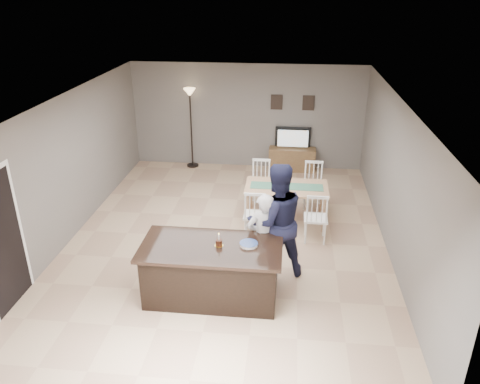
# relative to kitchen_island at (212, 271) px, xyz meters

# --- Properties ---
(floor) EXTENTS (8.00, 8.00, 0.00)m
(floor) POSITION_rel_kitchen_island_xyz_m (0.00, 1.80, -0.45)
(floor) COLOR tan
(floor) RESTS_ON ground
(room_shell) EXTENTS (8.00, 8.00, 8.00)m
(room_shell) POSITION_rel_kitchen_island_xyz_m (0.00, 1.80, 1.22)
(room_shell) COLOR slate
(room_shell) RESTS_ON floor
(kitchen_island) EXTENTS (2.15, 1.10, 0.90)m
(kitchen_island) POSITION_rel_kitchen_island_xyz_m (0.00, 0.00, 0.00)
(kitchen_island) COLOR black
(kitchen_island) RESTS_ON floor
(tv_console) EXTENTS (1.20, 0.40, 0.60)m
(tv_console) POSITION_rel_kitchen_island_xyz_m (1.20, 5.57, -0.15)
(tv_console) COLOR brown
(tv_console) RESTS_ON floor
(television) EXTENTS (0.91, 0.12, 0.53)m
(television) POSITION_rel_kitchen_island_xyz_m (1.20, 5.64, 0.41)
(television) COLOR black
(television) RESTS_ON tv_console
(tv_screen_glow) EXTENTS (0.78, 0.00, 0.78)m
(tv_screen_glow) POSITION_rel_kitchen_island_xyz_m (1.20, 5.56, 0.42)
(tv_screen_glow) COLOR orange
(tv_screen_glow) RESTS_ON tv_console
(picture_frames) EXTENTS (1.10, 0.02, 0.38)m
(picture_frames) POSITION_rel_kitchen_island_xyz_m (1.15, 5.78, 1.30)
(picture_frames) COLOR black
(picture_frames) RESTS_ON room_shell
(doorway) EXTENTS (0.00, 2.10, 2.65)m
(doorway) POSITION_rel_kitchen_island_xyz_m (-2.99, -0.50, 0.80)
(doorway) COLOR black
(doorway) RESTS_ON floor
(woman) EXTENTS (0.65, 0.53, 1.55)m
(woman) POSITION_rel_kitchen_island_xyz_m (0.76, 0.55, 0.32)
(woman) COLOR silver
(woman) RESTS_ON floor
(man) EXTENTS (1.17, 1.05, 1.99)m
(man) POSITION_rel_kitchen_island_xyz_m (0.95, 0.73, 0.54)
(man) COLOR #171932
(man) RESTS_ON floor
(birthday_cake) EXTENTS (0.14, 0.14, 0.21)m
(birthday_cake) POSITION_rel_kitchen_island_xyz_m (0.12, 0.03, 0.50)
(birthday_cake) COLOR gold
(birthday_cake) RESTS_ON kitchen_island
(plate_stack) EXTENTS (0.28, 0.28, 0.04)m
(plate_stack) POSITION_rel_kitchen_island_xyz_m (0.56, 0.08, 0.47)
(plate_stack) COLOR white
(plate_stack) RESTS_ON kitchen_island
(dining_table) EXTENTS (1.66, 1.87, 1.01)m
(dining_table) POSITION_rel_kitchen_island_xyz_m (1.09, 2.66, 0.19)
(dining_table) COLOR tan
(dining_table) RESTS_ON floor
(floor_lamp) EXTENTS (0.31, 0.31, 2.09)m
(floor_lamp) POSITION_rel_kitchen_island_xyz_m (-1.45, 5.59, 1.17)
(floor_lamp) COLOR black
(floor_lamp) RESTS_ON floor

